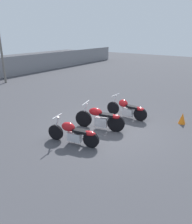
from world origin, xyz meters
TOP-DOWN VIEW (x-y plane):
  - ground_plane at (0.00, 0.00)m, footprint 60.00×60.00m
  - motorcycle_slot_0 at (-1.59, 0.49)m, footprint 0.67×1.94m
  - motorcycle_slot_1 at (-0.07, 0.43)m, footprint 0.80×2.00m
  - motorcycle_slot_2 at (1.67, 0.16)m, footprint 0.66×2.00m
  - traffic_cone_near at (2.40, -2.07)m, footprint 0.30×0.30m

SIDE VIEW (x-z plane):
  - ground_plane at x=0.00m, z-range 0.00..0.00m
  - traffic_cone_near at x=2.40m, z-range 0.00..0.47m
  - motorcycle_slot_0 at x=-1.59m, z-range -0.07..0.87m
  - motorcycle_slot_2 at x=1.67m, z-range -0.07..0.90m
  - motorcycle_slot_1 at x=-0.07m, z-range -0.07..0.98m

